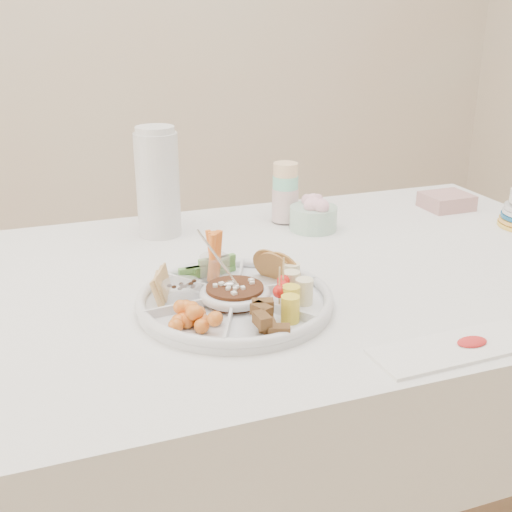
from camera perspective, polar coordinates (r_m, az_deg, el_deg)
name	(u,v)px	position (r m, az deg, el deg)	size (l,w,h in m)	color
dining_table	(304,407)	(1.65, 4.27, -13.24)	(1.52, 1.02, 0.76)	white
party_tray	(235,297)	(1.26, -1.88, -3.69)	(0.38, 0.38, 0.04)	silver
bean_dip	(235,294)	(1.26, -1.89, -3.38)	(0.11, 0.11, 0.04)	#532915
tortillas	(271,266)	(1.35, 1.32, -0.92)	(0.10, 0.10, 0.06)	#946441
carrot_cucumber	(209,256)	(1.35, -4.19, 0.00)	(0.12, 0.12, 0.11)	orange
pita_raisins	(169,285)	(1.27, -7.76, -2.61)	(0.11, 0.11, 0.06)	#E8BA86
cherries	(193,316)	(1.16, -5.64, -5.32)	(0.12, 0.12, 0.05)	orange
granola_chunks	(265,318)	(1.15, 0.81, -5.54)	(0.10, 0.10, 0.05)	brown
banana_tomato	(302,282)	(1.24, 4.10, -2.32)	(0.11, 0.11, 0.09)	#E4D373
cup_stack	(285,187)	(1.74, 2.62, 6.15)	(0.07, 0.07, 0.20)	silver
thermos	(158,181)	(1.65, -8.74, 6.62)	(0.11, 0.11, 0.29)	silver
flower_bowl	(313,212)	(1.70, 5.13, 3.88)	(0.13, 0.13, 0.09)	silver
napkin_stack	(446,201)	(1.97, 16.57, 4.70)	(0.13, 0.11, 0.04)	tan
placemat	(457,348)	(1.17, 17.45, -7.79)	(0.31, 0.10, 0.01)	silver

